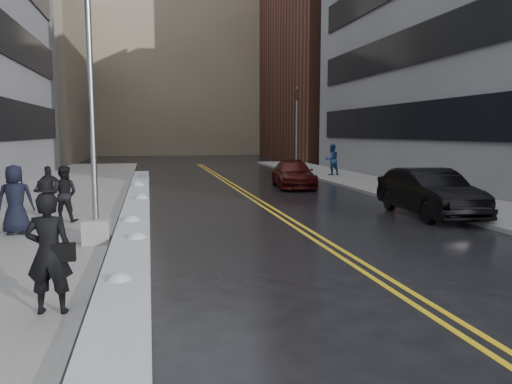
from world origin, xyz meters
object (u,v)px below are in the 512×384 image
pedestrian_d (49,189)px  pedestrian_c (15,200)px  traffic_signal (297,125)px  car_maroon (293,174)px  lamppost (93,147)px  pedestrian_b (64,194)px  pedestrian_fedora (49,253)px  pedestrian_east (332,160)px  fire_hydrant (395,184)px  car_black (430,193)px

pedestrian_d → pedestrian_c: bearing=65.6°
traffic_signal → car_maroon: size_ratio=1.26×
lamppost → car_maroon: bearing=54.9°
pedestrian_b → car_maroon: bearing=-124.1°
lamppost → traffic_signal: bearing=61.8°
pedestrian_d → lamppost: bearing=89.8°
pedestrian_fedora → pedestrian_east: 26.03m
pedestrian_fedora → traffic_signal: bearing=-108.3°
fire_hydrant → car_maroon: bearing=127.7°
pedestrian_b → pedestrian_east: (14.12, 14.26, 0.13)m
lamppost → car_maroon: (8.80, 12.53, -1.84)m
car_black → car_maroon: 10.06m
traffic_signal → pedestrian_fedora: size_ratio=3.20×
traffic_signal → car_maroon: (-3.00, -9.47, -2.71)m
fire_hydrant → pedestrian_fedora: 17.98m
lamppost → pedestrian_d: 5.85m
pedestrian_d → car_maroon: size_ratio=0.34×
traffic_signal → car_black: (-1.00, -19.32, -2.58)m
pedestrian_b → pedestrian_d: bearing=-54.5°
car_maroon → pedestrian_b: bearing=-130.4°
pedestrian_east → fire_hydrant: bearing=74.3°
pedestrian_b → car_black: bearing=-169.7°
fire_hydrant → pedestrian_fedora: (-12.49, -12.93, 0.54)m
pedestrian_b → car_maroon: 13.63m
lamppost → fire_hydrant: size_ratio=10.45×
lamppost → pedestrian_east: size_ratio=3.84×
pedestrian_b → car_maroon: size_ratio=0.36×
pedestrian_b → pedestrian_c: size_ratio=0.92×
pedestrian_fedora → pedestrian_b: size_ratio=1.08×
pedestrian_d → pedestrian_east: size_ratio=0.81×
traffic_signal → pedestrian_b: traffic_signal is taller
lamppost → car_black: bearing=13.9°
traffic_signal → pedestrian_fedora: (-11.99, -26.93, -2.31)m
pedestrian_d → car_maroon: 13.06m
pedestrian_east → car_black: (-2.06, -14.91, -0.32)m
pedestrian_b → lamppost: bearing=124.1°
fire_hydrant → pedestrian_b: bearing=-161.0°
pedestrian_b → pedestrian_c: 1.98m
car_black → fire_hydrant: bearing=76.6°
traffic_signal → fire_hydrant: bearing=-88.0°
pedestrian_c → pedestrian_east: 21.98m
car_black → pedestrian_b: bearing=179.3°
pedestrian_east → car_maroon: pedestrian_east is taller
lamppost → car_maroon: lamppost is taller
lamppost → pedestrian_east: lamppost is taller
lamppost → pedestrian_b: 3.87m
pedestrian_east → car_black: size_ratio=0.40×
lamppost → car_black: lamppost is taller
pedestrian_fedora → pedestrian_d: (-1.85, 10.18, -0.13)m
pedestrian_c → traffic_signal: bearing=-130.0°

